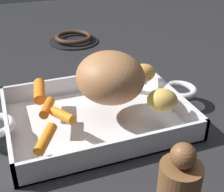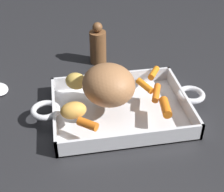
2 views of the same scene
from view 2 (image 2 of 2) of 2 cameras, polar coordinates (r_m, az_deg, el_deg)
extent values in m
plane|color=#232326|center=(0.79, 1.50, -3.06)|extent=(2.04, 2.04, 0.00)
cube|color=silver|center=(0.79, 1.51, -2.86)|extent=(0.32, 0.25, 0.01)
cube|color=silver|center=(0.87, 0.00, 2.97)|extent=(0.32, 0.01, 0.04)
cube|color=silver|center=(0.69, 3.47, -7.98)|extent=(0.32, 0.01, 0.04)
cube|color=silver|center=(0.82, 12.50, -0.63)|extent=(0.01, 0.25, 0.04)
cube|color=silver|center=(0.77, -10.19, -3.10)|extent=(0.01, 0.25, 0.04)
torus|color=silver|center=(0.82, 13.92, 0.25)|extent=(0.07, 0.07, 0.01)
torus|color=silver|center=(0.76, -11.78, -2.49)|extent=(0.07, 0.07, 0.01)
ellipsoid|color=#A06C44|center=(0.73, -0.63, 2.12)|extent=(0.17, 0.17, 0.09)
cylinder|color=orange|center=(0.78, 7.94, 0.47)|extent=(0.04, 0.06, 0.02)
cylinder|color=orange|center=(0.85, 7.45, 4.09)|extent=(0.04, 0.06, 0.02)
cylinder|color=orange|center=(0.80, 5.89, 1.83)|extent=(0.04, 0.05, 0.02)
cylinder|color=orange|center=(0.68, -4.36, -5.01)|extent=(0.05, 0.04, 0.02)
cylinder|color=orange|center=(0.73, 9.50, -1.98)|extent=(0.03, 0.07, 0.03)
ellipsoid|color=gold|center=(0.71, -6.89, -2.56)|extent=(0.06, 0.05, 0.04)
ellipsoid|color=gold|center=(0.80, -6.44, 2.66)|extent=(0.07, 0.06, 0.04)
cylinder|color=brown|center=(0.97, -2.51, 8.65)|extent=(0.05, 0.05, 0.10)
sphere|color=brown|center=(0.94, -2.61, 12.12)|extent=(0.03, 0.03, 0.03)
camera|label=1|loc=(1.12, 4.75, 27.97)|focal=50.70mm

